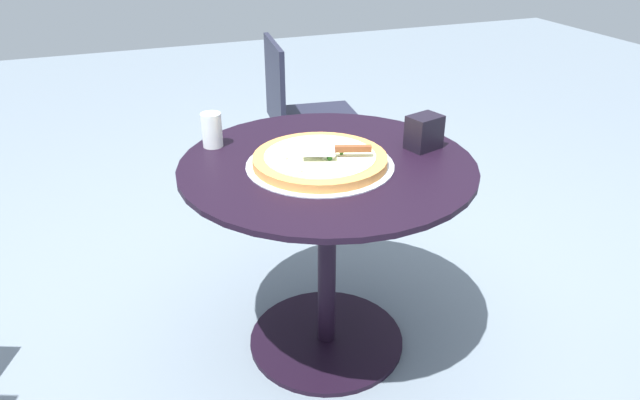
% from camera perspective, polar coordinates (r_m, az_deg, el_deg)
% --- Properties ---
extents(ground_plane, '(10.00, 10.00, 0.00)m').
position_cam_1_polar(ground_plane, '(2.22, 0.62, -13.47)').
color(ground_plane, slate).
extents(patio_table, '(0.93, 0.93, 0.72)m').
position_cam_1_polar(patio_table, '(1.93, 0.69, -2.05)').
color(patio_table, black).
rests_on(patio_table, ground).
extents(pizza_on_tray, '(0.46, 0.46, 0.05)m').
position_cam_1_polar(pizza_on_tray, '(1.80, -0.00, 3.87)').
color(pizza_on_tray, silver).
rests_on(pizza_on_tray, patio_table).
extents(pizza_server, '(0.21, 0.12, 0.02)m').
position_cam_1_polar(pizza_server, '(1.77, 1.62, 4.89)').
color(pizza_server, silver).
rests_on(pizza_server, pizza_on_tray).
extents(drinking_cup, '(0.07, 0.07, 0.11)m').
position_cam_1_polar(drinking_cup, '(1.96, -10.43, 6.69)').
color(drinking_cup, silver).
rests_on(drinking_cup, patio_table).
extents(napkin_dispenser, '(0.12, 0.11, 0.11)m').
position_cam_1_polar(napkin_dispenser, '(1.94, 10.06, 6.49)').
color(napkin_dispenser, black).
rests_on(napkin_dispenser, patio_table).
extents(patio_chair_near, '(0.49, 0.49, 0.84)m').
position_cam_1_polar(patio_chair_near, '(3.01, -1.87, 8.79)').
color(patio_chair_near, '#202133').
rests_on(patio_chair_near, ground).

